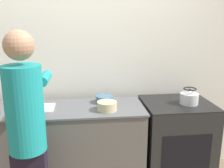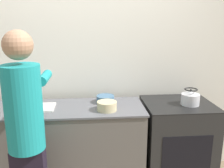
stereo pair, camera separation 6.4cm
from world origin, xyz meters
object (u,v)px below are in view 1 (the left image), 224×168
(knife, at_px, (40,106))
(kettle, at_px, (189,97))
(oven, at_px, (175,143))
(person, at_px, (27,131))
(cutting_board, at_px, (39,108))
(bowl_prep, at_px, (105,99))

(knife, relative_size, kettle, 1.31)
(oven, distance_m, person, 1.59)
(cutting_board, height_order, knife, knife)
(person, bearing_deg, bowl_prep, 44.75)
(cutting_board, height_order, bowl_prep, bowl_prep)
(knife, bearing_deg, bowl_prep, -13.10)
(cutting_board, height_order, kettle, kettle)
(cutting_board, bearing_deg, person, -90.31)
(kettle, bearing_deg, person, -161.58)
(person, bearing_deg, knife, 89.47)
(person, relative_size, kettle, 9.26)
(oven, relative_size, knife, 3.88)
(knife, bearing_deg, oven, -21.23)
(person, distance_m, cutting_board, 0.52)
(person, relative_size, cutting_board, 5.98)
(person, relative_size, bowl_prep, 9.22)
(kettle, height_order, bowl_prep, kettle)
(oven, xyz_separation_m, kettle, (0.09, -0.06, 0.54))
(oven, relative_size, kettle, 5.07)
(knife, relative_size, bowl_prep, 1.30)
(oven, height_order, bowl_prep, bowl_prep)
(kettle, bearing_deg, knife, 178.13)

